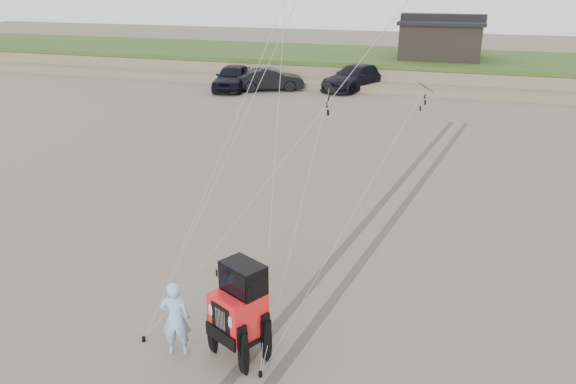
{
  "coord_description": "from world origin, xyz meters",
  "views": [
    {
      "loc": [
        4.27,
        -9.59,
        7.65
      ],
      "look_at": [
        0.26,
        3.0,
        2.6
      ],
      "focal_mm": 35.0,
      "sensor_mm": 36.0,
      "label": 1
    }
  ],
  "objects_px": {
    "cabin": "(441,38)",
    "jeep": "(239,322)",
    "truck_a": "(233,77)",
    "man": "(175,318)",
    "truck_b": "(270,79)",
    "truck_c": "(355,78)"
  },
  "relations": [
    {
      "from": "cabin",
      "to": "jeep",
      "type": "bearing_deg",
      "value": -92.72
    },
    {
      "from": "truck_b",
      "to": "jeep",
      "type": "height_order",
      "value": "jeep"
    },
    {
      "from": "cabin",
      "to": "truck_b",
      "type": "relative_size",
      "value": 1.33
    },
    {
      "from": "cabin",
      "to": "truck_c",
      "type": "relative_size",
      "value": 1.06
    },
    {
      "from": "truck_a",
      "to": "man",
      "type": "bearing_deg",
      "value": -78.19
    },
    {
      "from": "truck_a",
      "to": "jeep",
      "type": "height_order",
      "value": "truck_a"
    },
    {
      "from": "truck_b",
      "to": "man",
      "type": "xyz_separation_m",
      "value": [
        8.22,
        -29.44,
        0.08
      ]
    },
    {
      "from": "truck_a",
      "to": "man",
      "type": "xyz_separation_m",
      "value": [
        10.88,
        -28.86,
        -0.03
      ]
    },
    {
      "from": "truck_b",
      "to": "cabin",
      "type": "bearing_deg",
      "value": -79.47
    },
    {
      "from": "truck_b",
      "to": "truck_c",
      "type": "relative_size",
      "value": 0.8
    },
    {
      "from": "truck_c",
      "to": "jeep",
      "type": "distance_m",
      "value": 31.54
    },
    {
      "from": "truck_c",
      "to": "jeep",
      "type": "xyz_separation_m",
      "value": [
        3.75,
        -31.32,
        0.0
      ]
    },
    {
      "from": "truck_a",
      "to": "truck_c",
      "type": "relative_size",
      "value": 0.88
    },
    {
      "from": "truck_a",
      "to": "man",
      "type": "height_order",
      "value": "truck_a"
    },
    {
      "from": "cabin",
      "to": "jeep",
      "type": "height_order",
      "value": "cabin"
    },
    {
      "from": "cabin",
      "to": "truck_b",
      "type": "bearing_deg",
      "value": -144.21
    },
    {
      "from": "cabin",
      "to": "truck_a",
      "type": "distance_m",
      "value": 16.67
    },
    {
      "from": "truck_a",
      "to": "truck_c",
      "type": "height_order",
      "value": "truck_a"
    },
    {
      "from": "truck_a",
      "to": "jeep",
      "type": "xyz_separation_m",
      "value": [
        12.22,
        -28.57,
        -0.03
      ]
    },
    {
      "from": "truck_a",
      "to": "jeep",
      "type": "distance_m",
      "value": 31.07
    },
    {
      "from": "truck_a",
      "to": "man",
      "type": "distance_m",
      "value": 30.84
    },
    {
      "from": "cabin",
      "to": "truck_c",
      "type": "xyz_separation_m",
      "value": [
        -5.52,
        -6.0,
        -2.36
      ]
    }
  ]
}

